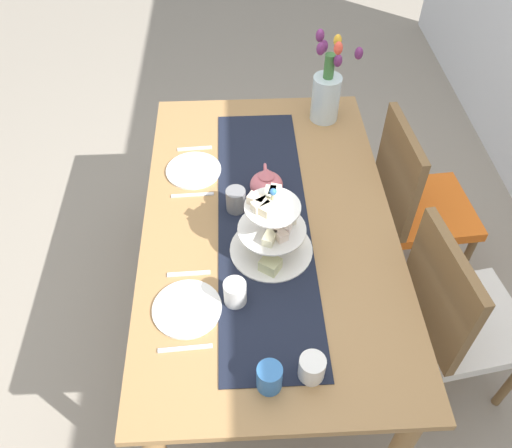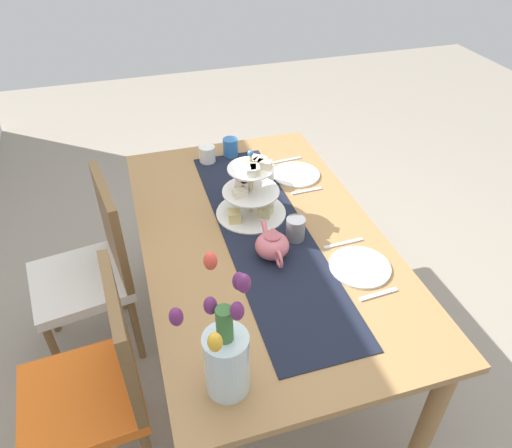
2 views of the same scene
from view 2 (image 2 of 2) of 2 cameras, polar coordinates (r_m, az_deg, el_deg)
The scene contains 18 objects.
ground_plane at distance 2.47m, azimuth 0.49°, elevation -14.93°, with size 8.00×8.00×0.00m, color gray.
dining_table at distance 2.00m, azimuth 0.59°, elevation -3.54°, with size 1.62×0.95×0.75m.
chair_left at distance 1.85m, azimuth -18.49°, elevation -17.46°, with size 0.45×0.45×0.91m.
chair_right at distance 2.28m, azimuth -19.02°, elevation -4.78°, with size 0.48×0.48×0.91m.
table_runner at distance 1.93m, azimuth 1.17°, elevation -1.08°, with size 1.34×0.34×0.00m, color black.
tiered_cake_stand at distance 1.98m, azimuth -0.66°, elevation 3.77°, with size 0.30×0.30×0.30m.
teapot at distance 1.79m, azimuth 1.98°, elevation -2.51°, with size 0.24×0.13×0.14m.
tulip_vase at distance 1.34m, azimuth -3.65°, elevation -15.37°, with size 0.23×0.21×0.44m.
cream_jug at distance 2.40m, azimuth -5.90°, elevation 8.34°, with size 0.08×0.08×0.09m, color white.
dinner_plate_left at distance 1.82m, azimuth 12.39°, elevation -5.07°, with size 0.23×0.23×0.01m, color white.
fork_left at distance 1.73m, azimuth 14.53°, elevation -8.20°, with size 0.02×0.15×0.01m, color silver.
knife_left at distance 1.91m, azimuth 10.46°, elevation -2.31°, with size 0.01×0.17×0.01m, color silver.
dinner_plate_right at distance 2.31m, azimuth 4.80°, elevation 5.97°, with size 0.23×0.23×0.01m, color white.
fork_right at distance 2.19m, azimuth 6.13°, elevation 4.00°, with size 0.02×0.15×0.01m, color silver.
knife_right at distance 2.42m, azimuth 3.59°, elevation 7.66°, with size 0.01×0.17×0.01m, color silver.
mug_grey at distance 1.88m, azimuth 4.78°, elevation -0.58°, with size 0.08×0.08×0.10m, color slate.
mug_white_text at distance 2.22m, azimuth 1.20°, elevation 5.96°, with size 0.08×0.08×0.10m, color white.
mug_orange at distance 2.44m, azimuth -3.09°, elevation 9.19°, with size 0.08×0.08×0.10m, color #3370B7.
Camera 2 is at (-1.43, 0.45, 1.97)m, focal length 33.22 mm.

